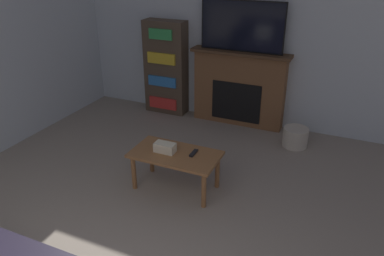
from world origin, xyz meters
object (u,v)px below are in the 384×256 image
Objects in this scene: fireplace at (239,88)px; tv at (242,26)px; coffee_table at (175,158)px; storage_basket at (295,137)px; bookshelf at (166,68)px.

tv is at bearing -90.00° from fireplace.
fireplace is 1.93m from coffee_table.
fireplace is 0.88m from tv.
coffee_table is 1.83m from storage_basket.
bookshelf is at bearing 119.76° from coffee_table.
bookshelf is (-1.17, -0.00, -0.71)m from tv.
coffee_table is 2.85× the size of storage_basket.
fireplace is at bearing 90.00° from tv.
coffee_table is at bearing -92.77° from tv.
fireplace is 1.52× the size of coffee_table.
tv is 2.17m from coffee_table.
fireplace reaches higher than storage_basket.
tv reaches higher than fireplace.
storage_basket is (2.10, -0.39, -0.59)m from bookshelf.
coffee_table reaches higher than storage_basket.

